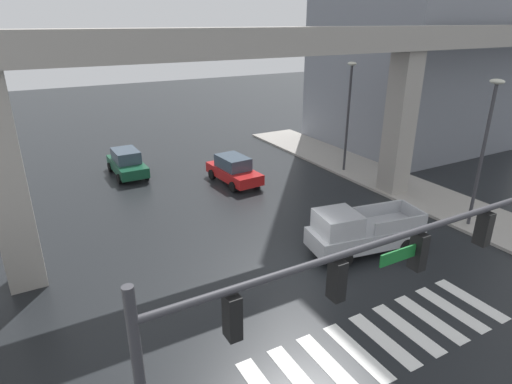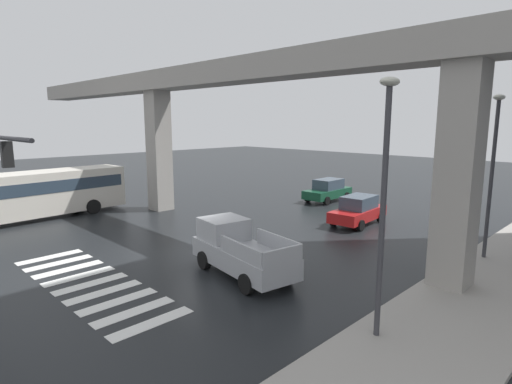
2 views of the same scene
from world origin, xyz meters
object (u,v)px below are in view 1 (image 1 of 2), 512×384
(street_lamp_near_corner, at_px, (486,138))
(sedan_dark_green, at_px, (127,163))
(street_lamp_mid_block, at_px, (349,105))
(pickup_truck, at_px, (360,232))
(sedan_red, at_px, (234,170))
(traffic_signal_mast, at_px, (330,300))

(street_lamp_near_corner, bearing_deg, sedan_dark_green, 129.01)
(sedan_dark_green, height_order, street_lamp_near_corner, street_lamp_near_corner)
(street_lamp_near_corner, height_order, street_lamp_mid_block, same)
(pickup_truck, bearing_deg, sedan_red, 94.95)
(sedan_dark_green, xyz_separation_m, street_lamp_near_corner, (13.03, -16.08, 3.70))
(pickup_truck, distance_m, traffic_signal_mast, 11.09)
(pickup_truck, distance_m, sedan_red, 10.64)
(sedan_red, bearing_deg, pickup_truck, -85.05)
(pickup_truck, bearing_deg, sedan_dark_green, 112.85)
(street_lamp_mid_block, bearing_deg, pickup_truck, -126.70)
(pickup_truck, height_order, sedan_dark_green, pickup_truck)
(sedan_dark_green, bearing_deg, traffic_signal_mast, -92.96)
(pickup_truck, relative_size, sedan_dark_green, 1.24)
(pickup_truck, height_order, traffic_signal_mast, traffic_signal_mast)
(street_lamp_near_corner, bearing_deg, pickup_truck, 173.46)
(traffic_signal_mast, height_order, street_lamp_mid_block, street_lamp_mid_block)
(traffic_signal_mast, bearing_deg, street_lamp_mid_block, 48.39)
(sedan_red, relative_size, sedan_dark_green, 1.02)
(pickup_truck, xyz_separation_m, street_lamp_near_corner, (6.57, -0.75, 3.57))
(sedan_dark_green, distance_m, street_lamp_near_corner, 21.02)
(pickup_truck, xyz_separation_m, street_lamp_mid_block, (6.57, 8.81, 3.57))
(sedan_red, bearing_deg, sedan_dark_green, 139.52)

